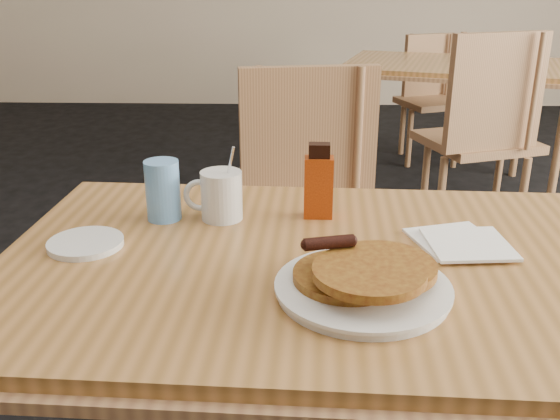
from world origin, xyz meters
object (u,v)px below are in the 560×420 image
object	(u,v)px
chair_main_far	(308,198)
chair_neighbor_near	(485,123)
blue_tumbler	(163,190)
syrup_bottle	(319,183)
main_table	(313,278)
chair_neighbor_far	(430,87)
coffee_mug	(220,195)
neighbor_table	(455,71)
pancake_plate	(364,281)

from	to	relation	value
chair_main_far	chair_neighbor_near	xyz separation A→B (m)	(0.80, 0.93, 0.02)
blue_tumbler	syrup_bottle	bearing A→B (deg)	3.84
main_table	chair_main_far	world-z (taller)	chair_main_far
main_table	syrup_bottle	xyz separation A→B (m)	(0.01, 0.20, 0.12)
chair_neighbor_far	blue_tumbler	xyz separation A→B (m)	(-1.16, -3.01, 0.32)
chair_neighbor_far	coffee_mug	xyz separation A→B (m)	(-1.04, -3.00, 0.31)
main_table	chair_main_far	size ratio (longest dim) A/B	1.28
neighbor_table	syrup_bottle	size ratio (longest dim) A/B	8.65
coffee_mug	chair_neighbor_near	bearing A→B (deg)	40.85
coffee_mug	blue_tumbler	xyz separation A→B (m)	(-0.12, -0.00, 0.01)
chair_neighbor_far	blue_tumbler	size ratio (longest dim) A/B	6.52
pancake_plate	syrup_bottle	world-z (taller)	syrup_bottle
chair_neighbor_near	pancake_plate	world-z (taller)	chair_neighbor_near
neighbor_table	chair_main_far	size ratio (longest dim) A/B	1.44
main_table	chair_neighbor_far	xyz separation A→B (m)	(0.85, 3.19, -0.22)
coffee_mug	pancake_plate	bearing A→B (deg)	-65.83
chair_main_far	coffee_mug	world-z (taller)	chair_main_far
neighbor_table	chair_main_far	distance (m)	1.89
pancake_plate	chair_neighbor_near	bearing A→B (deg)	68.70
main_table	neighbor_table	xyz separation A→B (m)	(0.83, 2.47, 0.00)
coffee_mug	blue_tumbler	world-z (taller)	coffee_mug
blue_tumbler	pancake_plate	bearing A→B (deg)	-38.90
chair_neighbor_far	syrup_bottle	xyz separation A→B (m)	(-0.83, -2.99, 0.33)
chair_main_far	blue_tumbler	world-z (taller)	chair_main_far
chair_main_far	coffee_mug	size ratio (longest dim) A/B	5.95
main_table	chair_neighbor_near	bearing A→B (deg)	64.98
neighbor_table	chair_neighbor_far	size ratio (longest dim) A/B	1.68
main_table	coffee_mug	bearing A→B (deg)	136.42
syrup_bottle	main_table	bearing A→B (deg)	-93.08
neighbor_table	chair_neighbor_far	distance (m)	0.75
pancake_plate	syrup_bottle	distance (m)	0.35
neighbor_table	chair_neighbor_near	world-z (taller)	chair_neighbor_near
chair_main_far	chair_neighbor_far	bearing A→B (deg)	60.80
chair_neighbor_near	coffee_mug	world-z (taller)	chair_neighbor_near
blue_tumbler	neighbor_table	bearing A→B (deg)	63.62
pancake_plate	blue_tumbler	size ratio (longest dim) A/B	2.27
chair_neighbor_near	syrup_bottle	size ratio (longest dim) A/B	6.22
chair_neighbor_near	main_table	bearing A→B (deg)	-134.08
chair_neighbor_near	blue_tumbler	distance (m)	1.90
chair_neighbor_near	pancake_plate	bearing A→B (deg)	-130.35
neighbor_table	pancake_plate	size ratio (longest dim) A/B	4.82
chair_neighbor_far	chair_neighbor_near	bearing A→B (deg)	-113.14
main_table	neighbor_table	distance (m)	2.61
chair_neighbor_far	pancake_plate	world-z (taller)	pancake_plate
main_table	pancake_plate	size ratio (longest dim) A/B	4.28
chair_neighbor_near	chair_main_far	bearing A→B (deg)	-149.47
pancake_plate	neighbor_table	bearing A→B (deg)	74.00
neighbor_table	blue_tumbler	world-z (taller)	blue_tumbler
coffee_mug	blue_tumbler	distance (m)	0.12
main_table	neighbor_table	world-z (taller)	same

